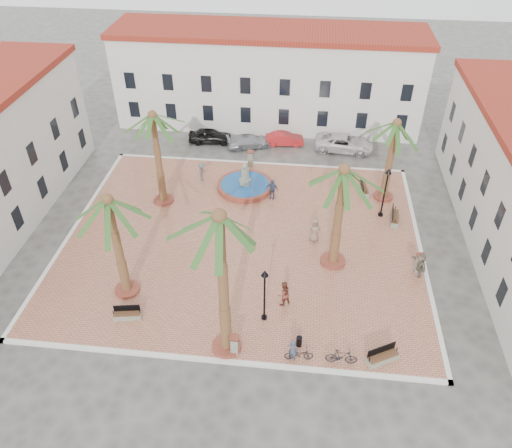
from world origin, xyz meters
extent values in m
plane|color=#56544F|center=(0.00, 0.00, 0.00)|extent=(120.00, 120.00, 0.00)
cube|color=#B46C51|center=(0.00, 0.00, 0.07)|extent=(26.00, 22.00, 0.15)
cube|color=silver|center=(0.00, 11.00, 0.08)|extent=(26.30, 0.30, 0.16)
cube|color=silver|center=(0.00, -11.00, 0.08)|extent=(26.30, 0.30, 0.16)
cube|color=silver|center=(13.00, 0.00, 0.08)|extent=(0.30, 22.30, 0.16)
cube|color=silver|center=(-13.00, 0.00, 0.08)|extent=(0.30, 22.30, 0.16)
cube|color=silver|center=(0.00, 20.00, 4.50)|extent=(30.00, 7.00, 9.00)
cube|color=maroon|center=(0.00, 20.00, 9.25)|extent=(30.40, 7.40, 0.50)
cube|color=black|center=(-13.12, 16.52, 2.20)|extent=(1.00, 0.12, 1.60)
cube|color=black|center=(-9.38, 16.52, 2.20)|extent=(1.00, 0.12, 1.60)
cube|color=black|center=(-5.62, 16.52, 2.20)|extent=(1.00, 0.12, 1.60)
cube|color=black|center=(-1.88, 16.52, 2.20)|extent=(1.00, 0.12, 1.60)
cube|color=black|center=(1.88, 16.52, 2.20)|extent=(1.00, 0.12, 1.60)
cube|color=black|center=(5.62, 16.52, 2.20)|extent=(1.00, 0.12, 1.60)
cube|color=black|center=(9.38, 16.52, 2.20)|extent=(1.00, 0.12, 1.60)
cube|color=black|center=(13.12, 16.52, 2.20)|extent=(1.00, 0.12, 1.60)
cube|color=black|center=(-13.12, 16.52, 5.20)|extent=(1.00, 0.12, 1.60)
cube|color=black|center=(-9.38, 16.52, 5.20)|extent=(1.00, 0.12, 1.60)
cube|color=black|center=(-5.62, 16.52, 5.20)|extent=(1.00, 0.12, 1.60)
cube|color=black|center=(-1.88, 16.52, 5.20)|extent=(1.00, 0.12, 1.60)
cube|color=black|center=(1.88, 16.52, 5.20)|extent=(1.00, 0.12, 1.60)
cube|color=black|center=(5.62, 16.52, 5.20)|extent=(1.00, 0.12, 1.60)
cube|color=black|center=(9.38, 16.52, 5.20)|extent=(1.00, 0.12, 1.60)
cube|color=black|center=(13.12, 16.52, 5.20)|extent=(1.00, 0.12, 1.60)
cube|color=black|center=(16.54, -5.77, 2.20)|extent=(0.12, 1.00, 1.60)
cube|color=black|center=(16.54, -2.06, 2.20)|extent=(0.12, 1.00, 1.60)
cube|color=black|center=(16.54, 1.65, 2.20)|extent=(0.12, 1.00, 1.60)
cube|color=black|center=(16.54, 5.37, 2.20)|extent=(0.12, 1.00, 1.60)
cube|color=black|center=(16.54, 9.08, 2.20)|extent=(0.12, 1.00, 1.60)
cube|color=black|center=(16.54, 12.80, 2.20)|extent=(0.12, 1.00, 1.60)
cube|color=black|center=(16.54, -2.06, 5.20)|extent=(0.12, 1.00, 1.60)
cube|color=black|center=(16.54, 1.65, 5.20)|extent=(0.12, 1.00, 1.60)
cube|color=black|center=(16.54, 5.37, 5.20)|extent=(0.12, 1.00, 1.60)
cube|color=black|center=(16.54, 9.08, 5.20)|extent=(0.12, 1.00, 1.60)
cube|color=black|center=(16.54, 12.80, 5.20)|extent=(0.12, 1.00, 1.60)
cube|color=black|center=(-16.02, -2.00, 2.20)|extent=(0.12, 1.00, 1.60)
cube|color=black|center=(-16.02, 2.00, 2.20)|extent=(0.12, 1.00, 1.60)
cube|color=black|center=(-16.02, 6.00, 2.20)|extent=(0.12, 1.00, 1.60)
cube|color=black|center=(-16.02, 10.00, 2.20)|extent=(0.12, 1.00, 1.60)
cube|color=black|center=(-16.02, -2.00, 5.20)|extent=(0.12, 1.00, 1.60)
cube|color=black|center=(-16.02, 2.00, 5.20)|extent=(0.12, 1.00, 1.60)
cube|color=black|center=(-16.02, 6.00, 5.20)|extent=(0.12, 1.00, 1.60)
cube|color=black|center=(-16.02, 10.00, 5.20)|extent=(0.12, 1.00, 1.60)
cylinder|color=brown|center=(-0.69, 6.69, 0.37)|extent=(4.69, 4.69, 0.45)
cylinder|color=#194C8C|center=(-0.69, 6.69, 0.57)|extent=(4.13, 4.13, 0.07)
cylinder|color=gray|center=(-0.69, 6.69, 0.60)|extent=(1.00, 1.00, 0.89)
cylinder|color=gray|center=(-0.69, 6.69, 1.49)|extent=(0.67, 0.67, 1.34)
sphere|color=gray|center=(-0.69, 6.69, 2.33)|extent=(0.49, 0.49, 0.49)
cylinder|color=brown|center=(-7.07, 4.07, 0.27)|extent=(1.59, 1.59, 0.24)
cylinder|color=brown|center=(-7.07, 4.07, 4.10)|extent=(0.52, 0.52, 7.43)
sphere|color=brown|center=(-7.07, 4.07, 7.82)|extent=(0.69, 0.69, 0.69)
cylinder|color=brown|center=(-6.83, -6.21, 0.27)|extent=(1.61, 1.61, 0.24)
cylinder|color=brown|center=(-6.83, -6.21, 3.94)|extent=(0.52, 0.52, 7.11)
sphere|color=brown|center=(-6.83, -6.21, 7.50)|extent=(0.70, 0.70, 0.70)
cylinder|color=brown|center=(0.41, -10.06, 0.28)|extent=(1.71, 1.71, 0.26)
cylinder|color=brown|center=(0.41, -10.06, 5.11)|extent=(0.56, 0.56, 9.40)
sphere|color=brown|center=(0.41, -10.06, 9.81)|extent=(0.75, 0.75, 0.75)
cylinder|color=brown|center=(6.64, -1.90, 0.28)|extent=(1.73, 1.73, 0.26)
cylinder|color=brown|center=(6.64, -1.90, 4.09)|extent=(0.56, 0.56, 7.37)
sphere|color=brown|center=(6.64, -1.90, 7.78)|extent=(0.76, 0.76, 0.76)
cylinder|color=brown|center=(10.86, 6.62, 0.27)|extent=(1.57, 1.57, 0.24)
cylinder|color=brown|center=(10.86, 6.62, 3.66)|extent=(0.51, 0.51, 6.54)
sphere|color=brown|center=(10.86, 6.62, 6.93)|extent=(0.69, 0.69, 0.69)
cube|color=gray|center=(-6.07, -8.50, 0.34)|extent=(1.78, 0.80, 0.38)
cube|color=#56351E|center=(-6.07, -8.50, 0.56)|extent=(1.68, 0.74, 0.06)
cube|color=black|center=(-6.10, -8.30, 0.82)|extent=(1.61, 0.31, 0.48)
cylinder|color=black|center=(-6.87, -8.63, 0.68)|extent=(0.05, 0.05, 0.29)
cylinder|color=black|center=(-5.27, -8.37, 0.68)|extent=(0.05, 0.05, 0.29)
cube|color=gray|center=(9.36, -10.01, 0.36)|extent=(1.98, 1.45, 0.43)
cube|color=#56351E|center=(9.36, -10.01, 0.61)|extent=(1.86, 1.35, 0.06)
cube|color=black|center=(9.25, -9.81, 0.90)|extent=(1.63, 0.92, 0.54)
cylinder|color=black|center=(8.56, -10.45, 0.74)|extent=(0.05, 0.05, 0.32)
cylinder|color=black|center=(10.16, -9.58, 0.74)|extent=(0.05, 0.05, 0.32)
cube|color=gray|center=(11.45, 3.44, 0.36)|extent=(0.81, 1.98, 0.43)
cube|color=#56351E|center=(11.45, 3.44, 0.61)|extent=(0.74, 1.87, 0.06)
cube|color=black|center=(11.22, 3.47, 0.90)|extent=(0.26, 1.81, 0.53)
cylinder|color=black|center=(11.35, 2.54, 0.74)|extent=(0.05, 0.05, 0.32)
cylinder|color=black|center=(11.56, 4.34, 0.74)|extent=(0.05, 0.05, 0.32)
cube|color=gray|center=(9.31, 7.21, 0.35)|extent=(0.73, 1.86, 0.40)
cube|color=#56351E|center=(9.31, 7.21, 0.58)|extent=(0.67, 1.75, 0.06)
cube|color=black|center=(9.09, 7.19, 0.85)|extent=(0.22, 1.71, 0.50)
cylinder|color=black|center=(9.40, 6.36, 0.70)|extent=(0.05, 0.05, 0.30)
cylinder|color=black|center=(9.23, 8.06, 0.70)|extent=(0.05, 0.05, 0.30)
cylinder|color=black|center=(2.36, -7.57, 0.23)|extent=(0.36, 0.36, 0.16)
cylinder|color=black|center=(2.36, -7.57, 2.05)|extent=(0.12, 0.12, 3.60)
cone|color=black|center=(2.36, -7.57, 4.00)|extent=(0.44, 0.44, 0.40)
sphere|color=beige|center=(2.36, -7.57, 3.85)|extent=(0.24, 0.24, 0.24)
cylinder|color=black|center=(10.44, 4.07, 0.24)|extent=(0.39, 0.39, 0.17)
cylinder|color=black|center=(10.44, 4.07, 2.18)|extent=(0.13, 0.13, 3.85)
cone|color=black|center=(10.44, 4.07, 4.27)|extent=(0.47, 0.47, 0.43)
sphere|color=beige|center=(10.44, 4.07, 4.11)|extent=(0.26, 0.26, 0.26)
cube|color=gray|center=(0.93, -10.40, 0.82)|extent=(0.42, 0.42, 1.34)
cube|color=brown|center=(0.93, -10.40, 1.54)|extent=(0.52, 0.52, 0.10)
cube|color=gray|center=(-0.67, 10.40, 0.84)|extent=(0.46, 0.46, 1.38)
cube|color=brown|center=(-0.67, 10.40, 1.59)|extent=(0.58, 0.58, 0.11)
cube|color=gray|center=(12.40, -2.20, 0.85)|extent=(0.48, 0.48, 1.41)
cube|color=brown|center=(12.40, -2.20, 1.61)|extent=(0.60, 0.60, 0.11)
cylinder|color=black|center=(4.59, -9.42, 0.49)|extent=(0.35, 0.35, 0.68)
imported|color=#3B4357|center=(4.26, -10.40, 0.93)|extent=(0.67, 0.57, 1.56)
imported|color=black|center=(4.62, -10.40, 0.58)|extent=(1.70, 0.76, 0.86)
imported|color=brown|center=(3.45, -6.23, 1.07)|extent=(1.14, 1.10, 1.85)
imported|color=black|center=(7.01, -10.40, 0.70)|extent=(1.82, 0.52, 1.09)
imported|color=#846A59|center=(5.28, 0.37, 1.11)|extent=(1.02, 0.74, 1.92)
imported|color=#384664|center=(1.70, 5.49, 1.03)|extent=(1.10, 0.64, 1.77)
imported|color=#535258|center=(-4.53, 7.51, 0.99)|extent=(0.68, 1.12, 1.69)
imported|color=#6E6456|center=(12.40, -2.50, 1.05)|extent=(1.01, 1.76, 1.81)
imported|color=black|center=(-5.17, 14.60, 0.70)|extent=(4.26, 2.02, 1.41)
imported|color=red|center=(2.11, 14.98, 0.61)|extent=(3.85, 1.71, 1.23)
imported|color=#A0A1A8|center=(-1.26, 14.09, 0.62)|extent=(4.63, 3.00, 1.25)
imported|color=silver|center=(7.83, 14.51, 0.77)|extent=(5.72, 3.00, 1.54)
camera|label=1|loc=(4.19, -28.36, 23.79)|focal=35.00mm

